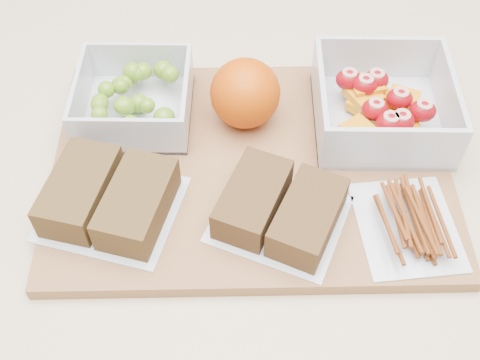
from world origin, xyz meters
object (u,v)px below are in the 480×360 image
Objects in this scene: grape_container at (135,99)px; pretzel_bag at (409,220)px; orange at (245,93)px; sandwich_bag_center at (280,209)px; fruit_container at (382,107)px; cutting_board at (251,166)px; sandwich_bag_left at (109,198)px.

pretzel_bag is at bearing -28.30° from grape_container.
orange reaches higher than sandwich_bag_center.
grape_container is at bearing 176.92° from orange.
fruit_container reaches higher than grape_container.
cutting_board is 2.73× the size of sandwich_bag_center.
sandwich_bag_left is at bearing -156.11° from fruit_container.
fruit_container is at bearing 49.59° from sandwich_bag_center.
cutting_board is at bearing 152.04° from pretzel_bag.
sandwich_bag_left is at bearing -157.10° from cutting_board.
grape_container reaches higher than sandwich_bag_left.
sandwich_bag_left is 0.17m from sandwich_bag_center.
sandwich_bag_center is (0.04, -0.14, -0.02)m from orange.
sandwich_bag_center reaches higher than cutting_board.
grape_container is 0.21m from sandwich_bag_center.
pretzel_bag is at bearing -3.36° from sandwich_bag_left.
grape_container reaches higher than sandwich_bag_center.
cutting_board is at bearing 24.79° from sandwich_bag_left.
pretzel_bag is (0.29, -0.02, -0.01)m from sandwich_bag_left.
pretzel_bag is (0.15, -0.08, 0.02)m from cutting_board.
orange is at bearing 94.09° from cutting_board.
fruit_container is 1.17× the size of pretzel_bag.
grape_container is 0.99× the size of pretzel_bag.
orange is 0.14m from sandwich_bag_center.
sandwich_bag_center is at bearing -130.41° from fruit_container.
sandwich_bag_left is 1.00× the size of sandwich_bag_center.
cutting_board is 0.17m from pretzel_bag.
cutting_board is 5.46× the size of orange.
grape_container is 1.60× the size of orange.
orange reaches higher than sandwich_bag_left.
grape_container is 0.85× the size of fruit_container.
fruit_container is at bearing 21.12° from cutting_board.
orange is at bearing -3.08° from grape_container.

